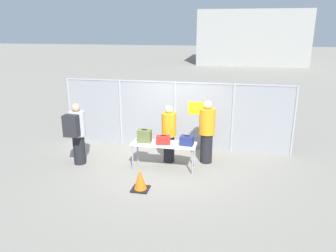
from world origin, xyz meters
The scene contains 12 objects.
ground_plane centered at (0.00, 0.00, 0.00)m, with size 120.00×120.00×0.00m, color gray.
fence_section centered at (0.01, 1.66, 1.13)m, with size 7.30×0.07×2.17m.
inspection_table centered at (0.01, -0.03, 0.67)m, with size 1.77×0.61×0.73m.
suitcase_olive centered at (-0.54, -0.01, 0.90)m, with size 0.37×0.25×0.37m.
suitcase_red centered at (0.00, -0.06, 0.84)m, with size 0.42×0.31×0.25m.
suitcase_navy centered at (0.64, -0.02, 0.85)m, with size 0.37×0.30×0.27m.
traveler_hooded centered at (-2.44, -0.24, 0.98)m, with size 0.44×0.68×1.78m.
security_worker_near centered at (0.05, 0.47, 0.87)m, with size 0.42×0.42×1.68m.
security_worker_far centered at (1.11, 0.63, 0.94)m, with size 0.45×0.45×1.83m.
utility_trailer centered at (0.40, 4.06, 0.41)m, with size 4.09×2.08×0.69m.
distant_hangar centered at (3.38, 29.26, 2.68)m, with size 10.82×8.55×5.36m.
traffic_cone centered at (-0.29, -1.38, 0.24)m, with size 0.42×0.42×0.52m.
Camera 1 is at (1.77, -8.25, 3.80)m, focal length 35.00 mm.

